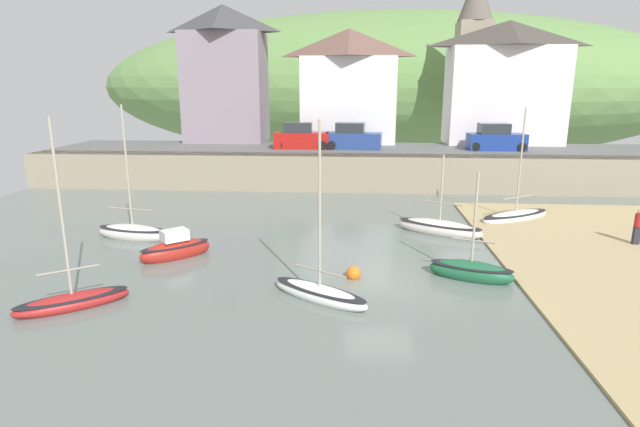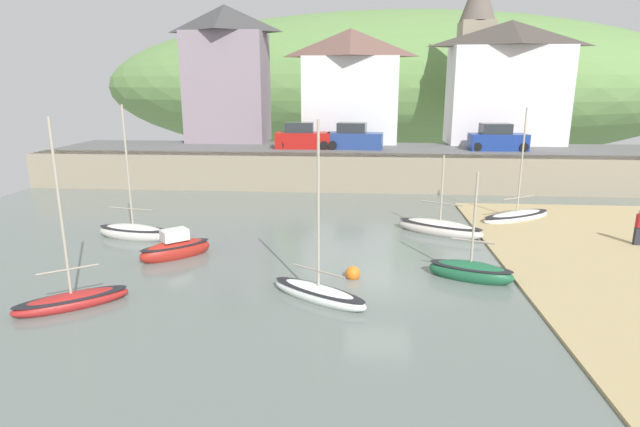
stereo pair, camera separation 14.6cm
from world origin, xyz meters
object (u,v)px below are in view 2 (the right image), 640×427
object	(u,v)px
sailboat_nearest_shore	(134,232)
parked_car_near_slipway	(302,138)
person_on_slipway	(639,226)
waterfront_building_left	(227,74)
sailboat_far_left	(72,299)
parked_car_by_wall	(354,138)
waterfront_building_centre	(350,86)
church_with_spire	(475,53)
dinghy_open_wooden	(318,292)
mooring_buoy	(353,274)
motorboat_with_cabin	(440,228)
waterfront_building_right	(507,82)
sailboat_tall_mast	(470,271)
sailboat_white_hull	(176,249)
fishing_boat_green	(516,216)
parked_car_end_of_row	(497,139)

from	to	relation	value
sailboat_nearest_shore	parked_car_near_slipway	bearing A→B (deg)	80.56
person_on_slipway	sailboat_nearest_shore	bearing A→B (deg)	-178.83
waterfront_building_left	sailboat_far_left	size ratio (longest dim) A/B	1.74
sailboat_far_left	parked_car_by_wall	size ratio (longest dim) A/B	1.48
waterfront_building_centre	parked_car_near_slipway	distance (m)	6.85
waterfront_building_centre	parked_car_by_wall	distance (m)	5.92
church_with_spire	dinghy_open_wooden	world-z (taller)	church_with_spire
church_with_spire	sailboat_nearest_shore	size ratio (longest dim) A/B	2.22
person_on_slipway	mooring_buoy	bearing A→B (deg)	-159.17
church_with_spire	parked_car_near_slipway	xyz separation A→B (m)	(-14.13, -8.50, -6.55)
motorboat_with_cabin	sailboat_far_left	world-z (taller)	sailboat_far_left
waterfront_building_right	motorboat_with_cabin	size ratio (longest dim) A/B	2.21
sailboat_tall_mast	sailboat_white_hull	size ratio (longest dim) A/B	1.45
parked_car_by_wall	sailboat_tall_mast	bearing A→B (deg)	-70.72
waterfront_building_left	sailboat_far_left	xyz separation A→B (m)	(1.82, -28.17, -7.72)
sailboat_tall_mast	sailboat_far_left	distance (m)	13.99
fishing_boat_green	sailboat_far_left	xyz separation A→B (m)	(-17.77, -12.40, 0.02)
person_on_slipway	sailboat_far_left	bearing A→B (deg)	-159.58
sailboat_nearest_shore	mooring_buoy	bearing A→B (deg)	-10.60
waterfront_building_centre	parked_car_near_slipway	bearing A→B (deg)	-127.66
person_on_slipway	mooring_buoy	distance (m)	13.56
sailboat_tall_mast	sailboat_nearest_shore	bearing A→B (deg)	-174.52
waterfront_building_left	sailboat_white_hull	size ratio (longest dim) A/B	3.73
sailboat_tall_mast	sailboat_far_left	size ratio (longest dim) A/B	0.68
sailboat_tall_mast	mooring_buoy	world-z (taller)	sailboat_tall_mast
waterfront_building_right	parked_car_near_slipway	size ratio (longest dim) A/B	2.30
sailboat_white_hull	motorboat_with_cabin	world-z (taller)	motorboat_with_cabin
fishing_boat_green	sailboat_white_hull	bearing A→B (deg)	172.93
sailboat_tall_mast	sailboat_far_left	world-z (taller)	sailboat_far_left
sailboat_white_hull	waterfront_building_right	bearing A→B (deg)	8.83
dinghy_open_wooden	person_on_slipway	bearing A→B (deg)	58.88
dinghy_open_wooden	person_on_slipway	size ratio (longest dim) A/B	3.81
waterfront_building_centre	parked_car_by_wall	xyz separation A→B (m)	(0.47, -4.50, -3.82)
parked_car_near_slipway	parked_car_end_of_row	size ratio (longest dim) A/B	1.00
sailboat_far_left	parked_car_near_slipway	world-z (taller)	sailboat_far_left
church_with_spire	parked_car_near_slipway	bearing A→B (deg)	-148.97
waterfront_building_left	parked_car_end_of_row	xyz separation A→B (m)	(21.19, -4.50, -4.77)
parked_car_by_wall	sailboat_white_hull	bearing A→B (deg)	-105.05
waterfront_building_centre	parked_car_near_slipway	xyz separation A→B (m)	(-3.47, -4.50, -3.82)
parked_car_by_wall	mooring_buoy	size ratio (longest dim) A/B	7.53
church_with_spire	parked_car_near_slipway	world-z (taller)	church_with_spire
sailboat_far_left	sailboat_nearest_shore	world-z (taller)	sailboat_nearest_shore
waterfront_building_centre	parked_car_end_of_row	world-z (taller)	waterfront_building_centre
sailboat_tall_mast	sailboat_far_left	bearing A→B (deg)	-144.44
fishing_boat_green	waterfront_building_centre	bearing A→B (deg)	89.29
parked_car_end_of_row	waterfront_building_right	bearing A→B (deg)	69.11
dinghy_open_wooden	parked_car_by_wall	world-z (taller)	dinghy_open_wooden
waterfront_building_left	mooring_buoy	world-z (taller)	waterfront_building_left
sailboat_nearest_shore	parked_car_near_slipway	size ratio (longest dim) A/B	1.54
waterfront_building_left	church_with_spire	world-z (taller)	church_with_spire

